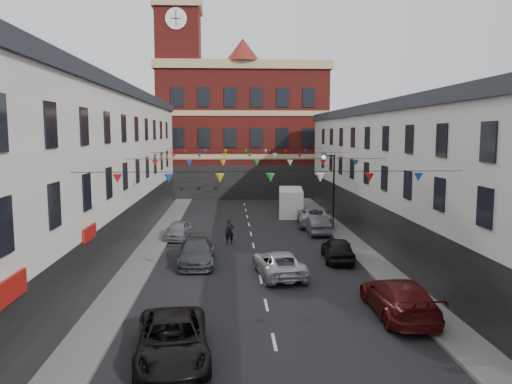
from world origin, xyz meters
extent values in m
plane|color=black|center=(0.00, 0.00, 0.00)|extent=(160.00, 160.00, 0.00)
cube|color=#605E5B|center=(-6.90, 2.00, 0.07)|extent=(1.80, 64.00, 0.15)
cube|color=#605E5B|center=(6.90, 2.00, 0.07)|extent=(1.80, 64.00, 0.15)
cube|color=beige|center=(-11.80, 1.00, 5.00)|extent=(8.00, 56.00, 10.00)
cube|color=black|center=(-11.80, 1.00, 10.35)|extent=(8.40, 56.00, 0.70)
cube|color=black|center=(-7.75, 1.00, 1.60)|extent=(0.12, 56.00, 3.20)
cube|color=beige|center=(11.80, 1.00, 4.50)|extent=(8.00, 56.00, 9.00)
cube|color=black|center=(11.80, 1.00, 9.35)|extent=(8.40, 56.00, 0.70)
cube|color=black|center=(7.75, 1.00, 1.60)|extent=(0.12, 56.00, 3.20)
cube|color=maroon|center=(0.00, 38.00, 7.50)|extent=(20.00, 12.00, 15.00)
cube|color=tan|center=(0.00, 38.00, 15.50)|extent=(20.60, 12.60, 1.00)
cone|color=maroon|center=(0.00, 33.00, 17.20)|extent=(4.00, 4.00, 2.60)
cube|color=maroon|center=(-7.50, 35.00, 12.00)|extent=(5.00, 5.00, 24.00)
cube|color=tan|center=(-7.50, 35.00, 22.50)|extent=(5.60, 5.60, 1.20)
cylinder|color=white|center=(-7.50, 32.45, 20.50)|extent=(2.40, 0.12, 2.40)
cube|color=#2F5226|center=(-4.00, 62.00, 5.00)|extent=(40.00, 14.00, 10.00)
cylinder|color=black|center=(6.80, 14.00, 3.00)|extent=(0.14, 0.14, 6.00)
cylinder|color=black|center=(6.40, 14.00, 5.90)|extent=(0.90, 0.10, 0.10)
sphere|color=beige|center=(5.95, 14.00, 5.80)|extent=(0.36, 0.36, 0.36)
imported|color=black|center=(-3.60, -9.28, 0.73)|extent=(2.97, 5.48, 1.46)
imported|color=#393C40|center=(-3.60, 3.27, 0.73)|extent=(2.21, 5.11, 1.47)
imported|color=gray|center=(-5.41, 10.52, 0.65)|extent=(2.02, 4.00, 1.31)
imported|color=#511010|center=(5.50, -5.61, 0.79)|extent=(2.23, 5.47, 1.59)
imported|color=black|center=(4.91, 3.62, 0.72)|extent=(2.02, 4.36, 1.44)
imported|color=#4D5055|center=(5.10, 11.86, 0.70)|extent=(1.50, 4.27, 1.41)
imported|color=#9EA0A2|center=(5.50, 15.42, 0.82)|extent=(3.30, 6.13, 1.64)
imported|color=#BABEC2|center=(1.03, 0.61, 0.69)|extent=(2.87, 5.19, 1.38)
cube|color=white|center=(4.15, 20.77, 1.24)|extent=(2.73, 5.82, 2.49)
imported|color=black|center=(-1.64, 8.62, 0.89)|extent=(0.69, 0.49, 1.77)
camera|label=1|loc=(-1.62, -25.67, 7.71)|focal=35.00mm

